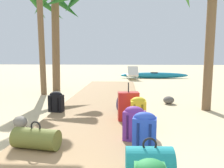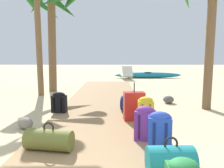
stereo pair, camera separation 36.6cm
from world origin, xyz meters
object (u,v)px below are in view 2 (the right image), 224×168
(backpack_black, at_px, (59,102))
(palm_tree_far_left, at_px, (51,14))
(backpack_purple, at_px, (145,122))
(backpack_blue, at_px, (160,132))
(duffel_bag_teal, at_px, (170,161))
(suitcase_red, at_px, (134,106))
(lounge_chair, at_px, (126,74))
(duffel_bag_olive, at_px, (49,140))
(backpack_yellow, at_px, (146,111))
(duffel_bag_navy, at_px, (132,104))
(kayak, at_px, (148,75))

(backpack_black, relative_size, palm_tree_far_left, 0.12)
(backpack_purple, distance_m, backpack_blue, 0.59)
(duffel_bag_teal, distance_m, palm_tree_far_left, 8.08)
(suitcase_red, distance_m, lounge_chair, 9.08)
(suitcase_red, distance_m, duffel_bag_teal, 2.32)
(duffel_bag_olive, bearing_deg, backpack_yellow, 36.68)
(duffel_bag_navy, distance_m, backpack_blue, 2.52)
(suitcase_red, distance_m, backpack_blue, 1.74)
(duffel_bag_olive, bearing_deg, duffel_bag_navy, 59.98)
(backpack_yellow, xyz_separation_m, kayak, (1.55, 10.40, -0.19))
(backpack_purple, bearing_deg, backpack_black, 135.38)
(duffel_bag_navy, height_order, lounge_chair, lounge_chair)
(backpack_purple, relative_size, backpack_yellow, 0.96)
(duffel_bag_teal, height_order, backpack_blue, backpack_blue)
(backpack_yellow, xyz_separation_m, lounge_chair, (0.14, 9.53, -0.05))
(duffel_bag_teal, relative_size, backpack_blue, 0.89)
(backpack_yellow, distance_m, kayak, 10.51)
(backpack_purple, xyz_separation_m, palm_tree_far_left, (-2.99, 5.76, 2.69))
(suitcase_red, height_order, kayak, suitcase_red)
(duffel_bag_teal, bearing_deg, backpack_purple, 96.39)
(backpack_purple, distance_m, palm_tree_far_left, 7.02)
(backpack_blue, relative_size, kayak, 0.14)
(lounge_chair, bearing_deg, duffel_bag_olive, -98.93)
(backpack_blue, distance_m, palm_tree_far_left, 7.54)
(backpack_purple, distance_m, backpack_yellow, 0.72)
(backpack_blue, xyz_separation_m, kayak, (1.53, 11.68, -0.21))
(duffel_bag_olive, bearing_deg, kayak, 75.03)
(kayak, bearing_deg, suitcase_red, -99.87)
(backpack_yellow, relative_size, duffel_bag_olive, 0.80)
(duffel_bag_olive, xyz_separation_m, lounge_chair, (1.68, 10.67, 0.10))
(suitcase_red, bearing_deg, backpack_yellow, -67.60)
(backpack_yellow, bearing_deg, duffel_bag_navy, 97.81)
(duffel_bag_navy, distance_m, lounge_chair, 8.30)
(duffel_bag_teal, bearing_deg, duffel_bag_navy, 93.60)
(backpack_yellow, xyz_separation_m, duffel_bag_olive, (-1.54, -1.15, -0.15))
(duffel_bag_navy, relative_size, palm_tree_far_left, 0.15)
(backpack_blue, xyz_separation_m, backpack_yellow, (-0.02, 1.28, -0.01))
(backpack_black, bearing_deg, duffel_bag_olive, -80.39)
(suitcase_red, xyz_separation_m, kayak, (1.73, 9.95, -0.19))
(backpack_yellow, bearing_deg, duffel_bag_teal, -89.21)
(lounge_chair, bearing_deg, kayak, 31.71)
(backpack_black, bearing_deg, backpack_purple, -44.62)
(duffel_bag_navy, height_order, palm_tree_far_left, palm_tree_far_left)
(suitcase_red, height_order, duffel_bag_teal, suitcase_red)
(backpack_yellow, bearing_deg, lounge_chair, 89.18)
(duffel_bag_teal, distance_m, duffel_bag_olive, 1.72)
(backpack_blue, distance_m, lounge_chair, 10.81)
(duffel_bag_teal, distance_m, kayak, 12.35)
(suitcase_red, bearing_deg, backpack_black, 159.93)
(duffel_bag_navy, bearing_deg, palm_tree_far_left, 127.42)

